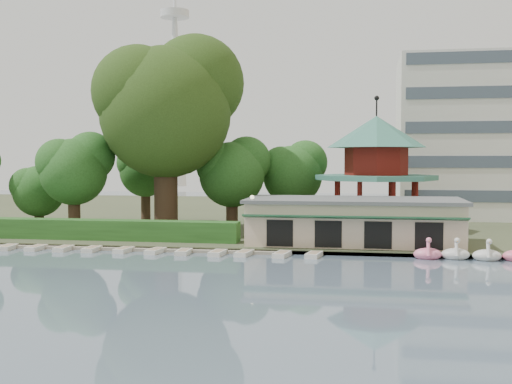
% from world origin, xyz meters
% --- Properties ---
extents(ground_plane, '(220.00, 220.00, 0.00)m').
position_xyz_m(ground_plane, '(0.00, 0.00, 0.00)').
color(ground_plane, slate).
rests_on(ground_plane, ground).
extents(shore, '(220.00, 70.00, 0.40)m').
position_xyz_m(shore, '(0.00, 52.00, 0.20)').
color(shore, '#424930').
rests_on(shore, ground).
extents(embankment, '(220.00, 0.60, 0.30)m').
position_xyz_m(embankment, '(0.00, 17.30, 0.15)').
color(embankment, gray).
rests_on(embankment, ground).
extents(dock, '(34.00, 1.60, 0.24)m').
position_xyz_m(dock, '(-12.00, 17.20, 0.12)').
color(dock, gray).
rests_on(dock, ground).
extents(boathouse, '(18.60, 9.39, 3.90)m').
position_xyz_m(boathouse, '(10.00, 21.97, 2.37)').
color(boathouse, beige).
rests_on(boathouse, shore).
extents(pavilion, '(12.40, 12.40, 13.50)m').
position_xyz_m(pavilion, '(12.00, 32.00, 7.48)').
color(pavilion, beige).
rests_on(pavilion, shore).
extents(broadcast_tower, '(8.00, 8.00, 96.00)m').
position_xyz_m(broadcast_tower, '(-42.00, 140.00, 33.98)').
color(broadcast_tower, silver).
rests_on(broadcast_tower, ground).
extents(hedge, '(30.00, 2.00, 1.80)m').
position_xyz_m(hedge, '(-15.00, 20.50, 1.30)').
color(hedge, '#285B21').
rests_on(hedge, shore).
extents(lamp_post, '(0.36, 0.36, 4.28)m').
position_xyz_m(lamp_post, '(1.50, 19.00, 3.34)').
color(lamp_post, black).
rests_on(lamp_post, shore).
extents(big_tree, '(14.60, 13.60, 20.13)m').
position_xyz_m(big_tree, '(-8.82, 28.22, 13.45)').
color(big_tree, '#3A281C').
rests_on(big_tree, shore).
extents(small_trees, '(39.29, 16.81, 10.12)m').
position_xyz_m(small_trees, '(-11.17, 31.60, 6.41)').
color(small_trees, '#3A281C').
rests_on(small_trees, shore).
extents(moored_rowboats, '(35.56, 2.74, 0.36)m').
position_xyz_m(moored_rowboats, '(-10.07, 15.82, 0.18)').
color(moored_rowboats, silver).
rests_on(moored_rowboats, ground).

